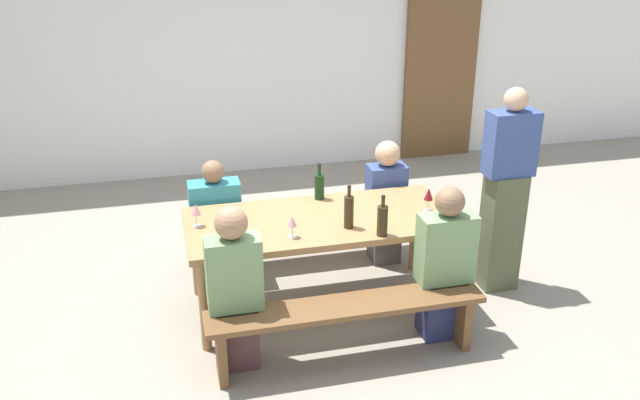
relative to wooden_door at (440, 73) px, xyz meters
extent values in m
plane|color=gray|center=(-2.26, -3.08, -1.05)|extent=(24.00, 24.00, 0.00)
cube|color=white|center=(-2.26, 0.14, 0.55)|extent=(14.00, 0.20, 3.20)
cube|color=brown|center=(0.00, 0.00, 0.00)|extent=(0.90, 0.06, 2.10)
cube|color=#9E7247|center=(-2.26, -3.08, -0.33)|extent=(2.01, 0.89, 0.05)
cylinder|color=#9E7247|center=(-3.18, -3.47, -0.70)|extent=(0.07, 0.07, 0.70)
cylinder|color=#9E7247|center=(-1.33, -3.47, -0.70)|extent=(0.07, 0.07, 0.70)
cylinder|color=#9E7247|center=(-3.18, -2.69, -0.70)|extent=(0.07, 0.07, 0.70)
cylinder|color=#9E7247|center=(-1.33, -2.69, -0.70)|extent=(0.07, 0.07, 0.70)
cube|color=brown|center=(-2.26, -3.83, -0.62)|extent=(1.91, 0.30, 0.04)
cube|color=brown|center=(-3.11, -3.83, -0.84)|extent=(0.06, 0.24, 0.41)
cube|color=brown|center=(-1.40, -3.83, -0.84)|extent=(0.06, 0.24, 0.41)
cube|color=brown|center=(-2.26, -2.33, -0.62)|extent=(1.91, 0.30, 0.04)
cube|color=brown|center=(-3.11, -2.33, -0.84)|extent=(0.06, 0.24, 0.41)
cube|color=brown|center=(-1.40, -2.33, -0.84)|extent=(0.06, 0.24, 0.41)
cylinder|color=#143319|center=(-2.17, -2.72, -0.20)|extent=(0.08, 0.08, 0.20)
cylinder|color=#143319|center=(-2.17, -2.72, -0.05)|extent=(0.03, 0.03, 0.08)
cylinder|color=black|center=(-2.17, -2.72, -0.01)|extent=(0.03, 0.03, 0.01)
cylinder|color=#332814|center=(-2.09, -3.28, -0.18)|extent=(0.07, 0.07, 0.24)
cylinder|color=#332814|center=(-2.09, -3.28, -0.02)|extent=(0.03, 0.03, 0.07)
cylinder|color=black|center=(-2.09, -3.28, 0.02)|extent=(0.03, 0.03, 0.01)
cylinder|color=#332814|center=(-1.89, -3.46, -0.19)|extent=(0.08, 0.08, 0.22)
cylinder|color=#332814|center=(-1.89, -3.46, -0.04)|extent=(0.03, 0.03, 0.07)
cylinder|color=black|center=(-1.89, -3.46, 0.00)|extent=(0.03, 0.03, 0.01)
cylinder|color=silver|center=(-2.52, -3.35, -0.30)|extent=(0.06, 0.06, 0.01)
cylinder|color=silver|center=(-2.52, -3.35, -0.25)|extent=(0.01, 0.01, 0.08)
cone|color=#D18C93|center=(-2.52, -3.35, -0.17)|extent=(0.07, 0.07, 0.08)
cylinder|color=silver|center=(-3.17, -3.00, -0.30)|extent=(0.06, 0.06, 0.01)
cylinder|color=silver|center=(-3.17, -3.00, -0.25)|extent=(0.01, 0.01, 0.09)
cone|color=#D18C93|center=(-3.17, -3.00, -0.16)|extent=(0.08, 0.08, 0.08)
cylinder|color=silver|center=(-1.42, -3.15, -0.30)|extent=(0.06, 0.06, 0.01)
cylinder|color=silver|center=(-1.42, -3.15, -0.25)|extent=(0.01, 0.01, 0.09)
cone|color=maroon|center=(-1.42, -3.15, -0.16)|extent=(0.07, 0.07, 0.10)
cube|color=#533533|center=(-2.98, -3.68, -0.83)|extent=(0.27, 0.24, 0.45)
cube|color=#729966|center=(-2.98, -3.68, -0.35)|extent=(0.36, 0.20, 0.51)
sphere|color=#A87A5B|center=(-2.98, -3.68, 0.02)|extent=(0.22, 0.22, 0.22)
cube|color=navy|center=(-1.49, -3.68, -0.83)|extent=(0.30, 0.24, 0.45)
cube|color=#729966|center=(-1.49, -3.68, -0.35)|extent=(0.40, 0.20, 0.51)
sphere|color=#846047|center=(-1.49, -3.68, 0.01)|extent=(0.21, 0.21, 0.21)
cube|color=#415472|center=(-2.99, -2.48, -0.83)|extent=(0.31, 0.24, 0.45)
cube|color=teal|center=(-2.99, -2.48, -0.39)|extent=(0.41, 0.20, 0.43)
sphere|color=#846047|center=(-2.99, -2.48, -0.08)|extent=(0.18, 0.18, 0.18)
cube|color=#554B47|center=(-1.52, -2.48, -0.83)|extent=(0.24, 0.24, 0.45)
cube|color=#384C8C|center=(-1.52, -2.48, -0.38)|extent=(0.32, 0.20, 0.44)
sphere|color=tan|center=(-1.52, -2.48, -0.05)|extent=(0.22, 0.22, 0.22)
cube|color=#53593D|center=(-0.76, -3.14, -0.56)|extent=(0.28, 0.24, 0.99)
cube|color=#384C8C|center=(-0.76, -3.14, 0.19)|extent=(0.38, 0.20, 0.51)
sphere|color=tan|center=(-0.76, -3.14, 0.54)|extent=(0.18, 0.18, 0.18)
camera|label=1|loc=(-3.37, -7.61, 1.86)|focal=38.40mm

